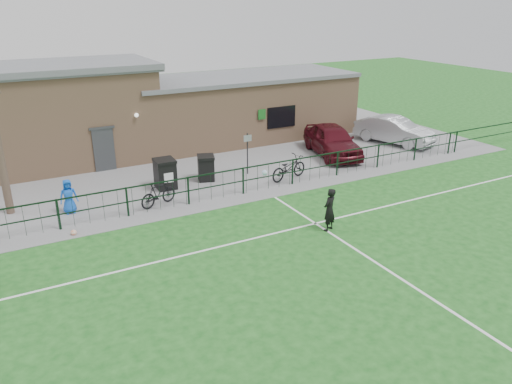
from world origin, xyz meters
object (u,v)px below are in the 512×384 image
wheelie_bin_left (165,175)px  car_silver (394,130)px  car_maroon (332,140)px  bicycle_d (158,194)px  wheelie_bin_right (206,169)px  sign_post (247,154)px  bicycle_e (289,168)px  ball_ground (74,233)px  spectator_child (68,196)px

wheelie_bin_left → car_silver: car_silver is taller
car_maroon → bicycle_d: size_ratio=2.83×
wheelie_bin_right → sign_post: size_ratio=0.54×
sign_post → wheelie_bin_left: bearing=179.6°
wheelie_bin_right → bicycle_d: 3.50m
car_maroon → bicycle_e: bearing=-137.4°
car_silver → ball_ground: (-18.50, -3.72, -0.67)m
wheelie_bin_left → car_silver: bearing=5.2°
wheelie_bin_right → car_maroon: (7.49, 0.43, 0.28)m
bicycle_e → ball_ground: bearing=84.4°
wheelie_bin_right → ball_ground: wheelie_bin_right is taller
sign_post → car_maroon: 5.44m
car_maroon → wheelie_bin_right: bearing=-162.1°
wheelie_bin_left → car_silver: size_ratio=0.27×
wheelie_bin_left → bicycle_d: bearing=-114.7°
wheelie_bin_left → spectator_child: bearing=-166.4°
bicycle_e → spectator_child: size_ratio=1.51×
sign_post → bicycle_e: size_ratio=0.96×
spectator_child → wheelie_bin_right: bearing=9.5°
sign_post → car_maroon: (5.41, 0.58, -0.18)m
bicycle_e → ball_ground: size_ratio=10.02×
bicycle_d → wheelie_bin_right: bearing=-76.4°
car_silver → spectator_child: (-18.26, -1.61, -0.07)m
bicycle_d → bicycle_e: bicycle_e is taller
bicycle_d → wheelie_bin_left: bearing=-46.7°
car_maroon → car_silver: (4.56, 0.20, -0.07)m
wheelie_bin_left → wheelie_bin_right: bearing=5.6°
spectator_child → ball_ground: (-0.24, -2.11, -0.61)m
wheelie_bin_right → bicycle_d: size_ratio=0.63×
bicycle_e → ball_ground: (-9.85, -1.35, -0.46)m
car_maroon → bicycle_d: bearing=-152.6°
ball_ground → car_maroon: bearing=14.2°
bicycle_d → sign_post: bearing=-90.3°
car_silver → ball_ground: car_silver is taller
bicycle_d → bicycle_e: 6.33m
ball_ground → wheelie_bin_left: bearing=33.7°
car_maroon → bicycle_e: car_maroon is taller
wheelie_bin_right → sign_post: 2.14m
sign_post → bicycle_e: (1.32, -1.59, -0.45)m
spectator_child → bicycle_e: bearing=-4.0°
car_maroon → ball_ground: size_ratio=23.18×
bicycle_d → ball_ground: bearing=88.2°
ball_ground → bicycle_d: bearing=18.1°
car_silver → wheelie_bin_left: bearing=165.0°
car_maroon → bicycle_d: 10.67m
bicycle_e → spectator_child: (-9.62, 0.76, 0.14)m
sign_post → spectator_child: bearing=-174.3°
wheelie_bin_right → car_silver: 12.07m
sign_post → car_silver: 10.00m
car_maroon → ball_ground: bearing=-151.2°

